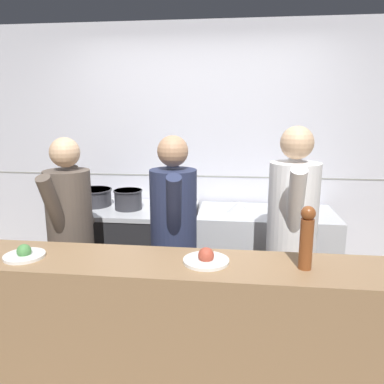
# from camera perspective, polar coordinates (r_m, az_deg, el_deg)

# --- Properties ---
(wall_back_tiled) EXTENTS (8.00, 0.06, 2.60)m
(wall_back_tiled) POSITION_cam_1_polar(r_m,az_deg,el_deg) (3.72, 1.38, 4.80)
(wall_back_tiled) COLOR silver
(wall_back_tiled) RESTS_ON ground_plane
(oven_range) EXTENTS (1.22, 0.71, 0.90)m
(oven_range) POSITION_cam_1_polar(r_m,az_deg,el_deg) (3.66, -9.20, -9.20)
(oven_range) COLOR #232326
(oven_range) RESTS_ON ground_plane
(prep_counter) EXTENTS (1.21, 0.65, 0.90)m
(prep_counter) POSITION_cam_1_polar(r_m,az_deg,el_deg) (3.54, 11.01, -10.10)
(prep_counter) COLOR #B7BABF
(prep_counter) RESTS_ON ground_plane
(pass_counter) EXTENTS (3.09, 0.45, 0.97)m
(pass_counter) POSITION_cam_1_polar(r_m,az_deg,el_deg) (2.35, -2.95, -21.57)
(pass_counter) COLOR #93704C
(pass_counter) RESTS_ON ground_plane
(stock_pot) EXTENTS (0.35, 0.35, 0.16)m
(stock_pot) POSITION_cam_1_polar(r_m,az_deg,el_deg) (3.66, -14.76, -0.70)
(stock_pot) COLOR #2D2D33
(stock_pot) RESTS_ON oven_range
(sauce_pot) EXTENTS (0.26, 0.26, 0.18)m
(sauce_pot) POSITION_cam_1_polar(r_m,az_deg,el_deg) (3.45, -9.69, -1.04)
(sauce_pot) COLOR #2D2D33
(sauce_pot) RESTS_ON oven_range
(braising_pot) EXTENTS (0.33, 0.33, 0.16)m
(braising_pot) POSITION_cam_1_polar(r_m,az_deg,el_deg) (3.36, -3.06, -1.47)
(braising_pot) COLOR #B7BABF
(braising_pot) RESTS_ON oven_range
(mixing_bowl_steel) EXTENTS (0.21, 0.21, 0.10)m
(mixing_bowl_steel) POSITION_cam_1_polar(r_m,az_deg,el_deg) (3.33, 7.11, -2.27)
(mixing_bowl_steel) COLOR #B7BABF
(mixing_bowl_steel) RESTS_ON prep_counter
(chefs_knife) EXTENTS (0.32, 0.21, 0.02)m
(chefs_knife) POSITION_cam_1_polar(r_m,az_deg,el_deg) (3.34, 15.01, -3.34)
(chefs_knife) COLOR #B7BABF
(chefs_knife) RESTS_ON prep_counter
(plated_dish_main) EXTENTS (0.23, 0.23, 0.08)m
(plated_dish_main) POSITION_cam_1_polar(r_m,az_deg,el_deg) (2.37, -24.19, -8.63)
(plated_dish_main) COLOR white
(plated_dish_main) RESTS_ON pass_counter
(plated_dish_appetiser) EXTENTS (0.26, 0.26, 0.09)m
(plated_dish_appetiser) POSITION_cam_1_polar(r_m,az_deg,el_deg) (2.10, 2.16, -10.13)
(plated_dish_appetiser) COLOR white
(plated_dish_appetiser) RESTS_ON pass_counter
(pepper_mill) EXTENTS (0.08, 0.08, 0.34)m
(pepper_mill) POSITION_cam_1_polar(r_m,az_deg,el_deg) (2.06, 17.07, -6.48)
(pepper_mill) COLOR brown
(pepper_mill) RESTS_ON pass_counter
(chef_head_cook) EXTENTS (0.34, 0.70, 1.61)m
(chef_head_cook) POSITION_cam_1_polar(r_m,az_deg,el_deg) (2.91, -17.99, -6.20)
(chef_head_cook) COLOR black
(chef_head_cook) RESTS_ON ground_plane
(chef_sous) EXTENTS (0.39, 0.71, 1.63)m
(chef_sous) POSITION_cam_1_polar(r_m,az_deg,el_deg) (2.71, -2.80, -6.77)
(chef_sous) COLOR black
(chef_sous) RESTS_ON ground_plane
(chef_line) EXTENTS (0.37, 0.74, 1.69)m
(chef_line) POSITION_cam_1_polar(r_m,az_deg,el_deg) (2.73, 14.93, -6.20)
(chef_line) COLOR black
(chef_line) RESTS_ON ground_plane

